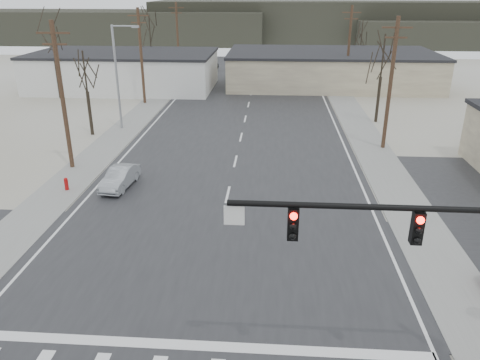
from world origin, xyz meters
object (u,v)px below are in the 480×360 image
object	(u,v)px
fire_hydrant	(66,184)
traffic_signal_mast	(451,257)
sedan_crossing	(120,178)
car_far_b	(209,66)
car_far_a	(307,82)

from	to	relation	value
fire_hydrant	traffic_signal_mast	bearing A→B (deg)	-38.13
sedan_crossing	car_far_b	xyz separation A→B (m)	(-0.28, 45.01, 0.06)
car_far_a	traffic_signal_mast	bearing A→B (deg)	82.30
fire_hydrant	car_far_b	bearing A→B (deg)	86.31
sedan_crossing	car_far_a	size ratio (longest dim) A/B	0.72
fire_hydrant	car_far_a	xyz separation A→B (m)	(17.05, 33.64, 0.37)
fire_hydrant	car_far_a	bearing A→B (deg)	63.12
sedan_crossing	car_far_b	size ratio (longest dim) A/B	0.94
traffic_signal_mast	car_far_a	world-z (taller)	traffic_signal_mast
car_far_b	sedan_crossing	bearing A→B (deg)	-68.80
sedan_crossing	car_far_b	bearing A→B (deg)	96.35
fire_hydrant	car_far_b	world-z (taller)	car_far_b
traffic_signal_mast	fire_hydrant	distance (m)	23.39
traffic_signal_mast	car_far_b	world-z (taller)	traffic_signal_mast
fire_hydrant	sedan_crossing	bearing A→B (deg)	12.70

